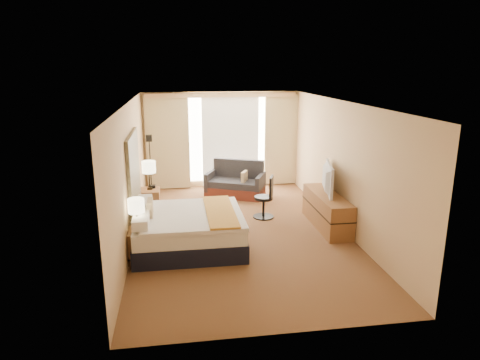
{
  "coord_description": "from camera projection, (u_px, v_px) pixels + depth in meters",
  "views": [
    {
      "loc": [
        -1.22,
        -8.07,
        3.28
      ],
      "look_at": [
        0.06,
        0.4,
        0.98
      ],
      "focal_mm": 32.0,
      "sensor_mm": 36.0,
      "label": 1
    }
  ],
  "objects": [
    {
      "name": "wall_left",
      "position": [
        131.0,
        173.0,
        8.09
      ],
      "size": [
        0.02,
        7.0,
        2.6
      ],
      "primitive_type": "cube",
      "color": "#D9BC84",
      "rests_on": "ground"
    },
    {
      "name": "television",
      "position": [
        324.0,
        178.0,
        8.86
      ],
      "size": [
        0.4,
        1.08,
        0.62
      ],
      "primitive_type": "imported",
      "rotation": [
        0.0,
        0.0,
        1.32
      ],
      "color": "black",
      "rests_on": "media_dresser"
    },
    {
      "name": "curtains",
      "position": [
        221.0,
        137.0,
        11.6
      ],
      "size": [
        4.12,
        0.19,
        2.56
      ],
      "color": "beige",
      "rests_on": "floor"
    },
    {
      "name": "media_dresser",
      "position": [
        327.0,
        211.0,
        8.91
      ],
      "size": [
        0.5,
        1.8,
        0.7
      ],
      "primitive_type": "cube",
      "color": "brown",
      "rests_on": "floor"
    },
    {
      "name": "tissue_box",
      "position": [
        146.0,
        230.0,
        7.19
      ],
      "size": [
        0.14,
        0.14,
        0.1
      ],
      "primitive_type": "cube",
      "rotation": [
        0.0,
        0.0,
        -0.22
      ],
      "color": "#94B6E6",
      "rests_on": "nightstand_left"
    },
    {
      "name": "floor",
      "position": [
        240.0,
        231.0,
        8.73
      ],
      "size": [
        4.2,
        7.0,
        0.02
      ],
      "primitive_type": "cube",
      "color": "#592219",
      "rests_on": "ground"
    },
    {
      "name": "wall_right",
      "position": [
        342.0,
        166.0,
        8.7
      ],
      "size": [
        0.02,
        7.0,
        2.6
      ],
      "primitive_type": "cube",
      "color": "#D9BC84",
      "rests_on": "ground"
    },
    {
      "name": "loveseat",
      "position": [
        236.0,
        184.0,
        11.07
      ],
      "size": [
        1.64,
        1.31,
        0.9
      ],
      "rotation": [
        0.0,
        0.0,
        -0.43
      ],
      "color": "maroon",
      "rests_on": "floor"
    },
    {
      "name": "wall_back",
      "position": [
        221.0,
        140.0,
        11.74
      ],
      "size": [
        4.2,
        0.02,
        2.6
      ],
      "primitive_type": "cube",
      "color": "#D9BC84",
      "rests_on": "ground"
    },
    {
      "name": "ceiling",
      "position": [
        240.0,
        102.0,
        8.06
      ],
      "size": [
        4.2,
        7.0,
        0.02
      ],
      "primitive_type": "cube",
      "color": "silver",
      "rests_on": "wall_back"
    },
    {
      "name": "lamp_right",
      "position": [
        149.0,
        168.0,
        9.6
      ],
      "size": [
        0.31,
        0.31,
        0.65
      ],
      "color": "black",
      "rests_on": "nightstand_right"
    },
    {
      "name": "desk_chair",
      "position": [
        266.0,
        199.0,
        9.42
      ],
      "size": [
        0.47,
        0.47,
        0.95
      ],
      "rotation": [
        0.0,
        0.0,
        -0.35
      ],
      "color": "black",
      "rests_on": "floor"
    },
    {
      "name": "nightstand_left",
      "position": [
        142.0,
        245.0,
        7.39
      ],
      "size": [
        0.45,
        0.52,
        0.55
      ],
      "primitive_type": "cube",
      "color": "brown",
      "rests_on": "floor"
    },
    {
      "name": "lamp_left",
      "position": [
        136.0,
        206.0,
        7.12
      ],
      "size": [
        0.28,
        0.28,
        0.59
      ],
      "color": "black",
      "rests_on": "nightstand_left"
    },
    {
      "name": "nightstand_right",
      "position": [
        150.0,
        201.0,
        9.78
      ],
      "size": [
        0.45,
        0.52,
        0.55
      ],
      "primitive_type": "cube",
      "color": "brown",
      "rests_on": "floor"
    },
    {
      "name": "window",
      "position": [
        230.0,
        139.0,
        11.74
      ],
      "size": [
        2.3,
        0.02,
        2.3
      ],
      "primitive_type": "cube",
      "color": "white",
      "rests_on": "wall_back"
    },
    {
      "name": "floor_lamp",
      "position": [
        150.0,
        153.0,
        10.88
      ],
      "size": [
        0.2,
        0.2,
        1.58
      ],
      "color": "black",
      "rests_on": "floor"
    },
    {
      "name": "headboard",
      "position": [
        134.0,
        172.0,
        8.3
      ],
      "size": [
        0.06,
        1.85,
        1.5
      ],
      "primitive_type": "cube",
      "color": "black",
      "rests_on": "wall_left"
    },
    {
      "name": "bed",
      "position": [
        189.0,
        230.0,
        7.88
      ],
      "size": [
        1.96,
        1.79,
        0.95
      ],
      "color": "black",
      "rests_on": "floor"
    },
    {
      "name": "wall_front",
      "position": [
        284.0,
        238.0,
        5.05
      ],
      "size": [
        4.2,
        0.02,
        2.6
      ],
      "primitive_type": "cube",
      "color": "#D9BC84",
      "rests_on": "ground"
    },
    {
      "name": "telephone",
      "position": [
        152.0,
        187.0,
        9.83
      ],
      "size": [
        0.17,
        0.13,
        0.06
      ],
      "primitive_type": "cube",
      "rotation": [
        0.0,
        0.0,
        -0.04
      ],
      "color": "black",
      "rests_on": "nightstand_right"
    }
  ]
}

